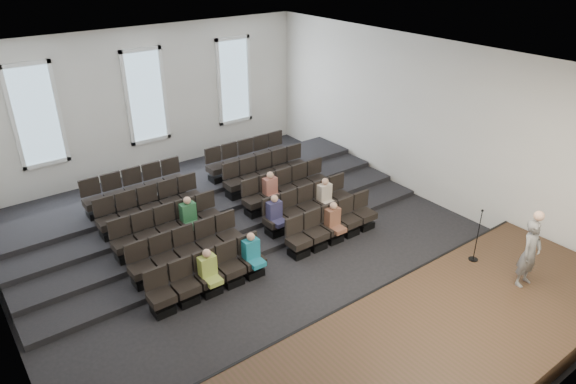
% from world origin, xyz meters
% --- Properties ---
extents(ground, '(14.00, 14.00, 0.00)m').
position_xyz_m(ground, '(0.00, 0.00, 0.00)').
color(ground, black).
rests_on(ground, ground).
extents(ceiling, '(12.00, 14.00, 0.02)m').
position_xyz_m(ceiling, '(0.00, 0.00, 5.01)').
color(ceiling, white).
rests_on(ceiling, ground).
extents(wall_back, '(12.00, 0.04, 5.00)m').
position_xyz_m(wall_back, '(0.00, 7.02, 2.50)').
color(wall_back, silver).
rests_on(wall_back, ground).
extents(wall_front, '(12.00, 0.04, 5.00)m').
position_xyz_m(wall_front, '(0.00, -7.02, 2.50)').
color(wall_front, silver).
rests_on(wall_front, ground).
extents(wall_right, '(0.04, 14.00, 5.00)m').
position_xyz_m(wall_right, '(6.02, 0.00, 2.50)').
color(wall_right, silver).
rests_on(wall_right, ground).
extents(stage, '(11.80, 3.60, 0.50)m').
position_xyz_m(stage, '(0.00, -5.10, 0.25)').
color(stage, '#3D261A').
rests_on(stage, ground).
extents(stage_lip, '(11.80, 0.06, 0.52)m').
position_xyz_m(stage_lip, '(0.00, -3.33, 0.25)').
color(stage_lip, black).
rests_on(stage_lip, ground).
extents(risers, '(11.80, 4.80, 0.60)m').
position_xyz_m(risers, '(0.00, 3.17, 0.20)').
color(risers, black).
rests_on(risers, ground).
extents(seating_rows, '(6.80, 4.70, 1.67)m').
position_xyz_m(seating_rows, '(-0.00, 1.54, 0.68)').
color(seating_rows, black).
rests_on(seating_rows, ground).
extents(windows, '(8.44, 0.10, 3.24)m').
position_xyz_m(windows, '(0.00, 6.95, 2.70)').
color(windows, white).
rests_on(windows, wall_back).
extents(audience, '(4.85, 2.64, 1.10)m').
position_xyz_m(audience, '(0.36, 0.30, 0.81)').
color(audience, '#9AAE45').
rests_on(audience, seating_rows).
extents(speaker, '(0.59, 0.39, 1.61)m').
position_xyz_m(speaker, '(3.63, -5.15, 1.31)').
color(speaker, slate).
rests_on(speaker, stage).
extents(mic_stand, '(0.23, 0.23, 1.39)m').
position_xyz_m(mic_stand, '(3.55, -3.90, 0.91)').
color(mic_stand, black).
rests_on(mic_stand, stage).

